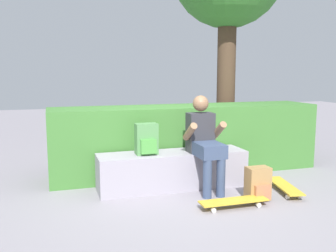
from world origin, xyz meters
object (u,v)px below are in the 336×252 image
skateboard_near_person (234,201)px  backpack_on_ground (258,184)px  bench_main (173,170)px  backpack_on_bench (147,139)px  person_skater (205,139)px  skateboard_beside_bench (284,186)px

skateboard_near_person → backpack_on_ground: bearing=21.0°
bench_main → backpack_on_bench: size_ratio=4.95×
person_skater → backpack_on_bench: person_skater is taller
skateboard_beside_bench → backpack_on_ground: size_ratio=2.06×
bench_main → skateboard_near_person: (0.43, -0.93, -0.16)m
backpack_on_bench → person_skater: bearing=-16.7°
bench_main → backpack_on_ground: size_ratio=4.95×
bench_main → backpack_on_ground: bearing=-42.8°
person_skater → skateboard_beside_bench: (0.96, -0.39, -0.60)m
skateboard_beside_bench → person_skater: bearing=158.1°
bench_main → person_skater: (0.36, -0.22, 0.43)m
skateboard_beside_bench → backpack_on_bench: backpack_on_bench is taller
skateboard_beside_bench → backpack_on_bench: size_ratio=2.06×
person_skater → backpack_on_ground: person_skater is taller
backpack_on_bench → backpack_on_ground: (1.19, -0.76, -0.48)m
backpack_on_ground → person_skater: bearing=130.8°
person_skater → backpack_on_ground: bearing=-49.2°
person_skater → skateboard_beside_bench: bearing=-21.9°
person_skater → bench_main: bearing=148.1°
bench_main → skateboard_near_person: bearing=-65.3°
bench_main → skateboard_near_person: bench_main is taller
bench_main → skateboard_near_person: size_ratio=2.47×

